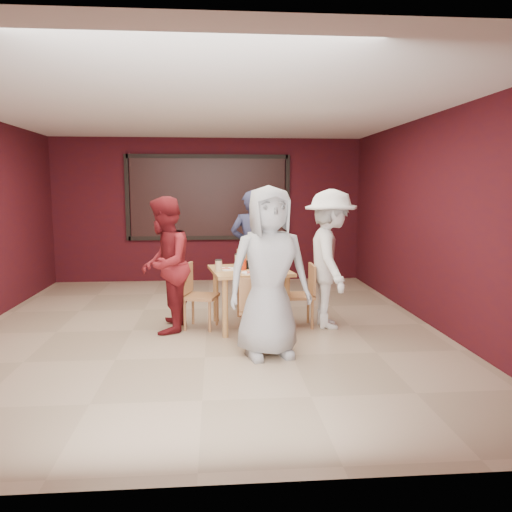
{
  "coord_description": "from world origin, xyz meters",
  "views": [
    {
      "loc": [
        0.13,
        -6.39,
        1.84
      ],
      "look_at": [
        0.66,
        0.05,
        0.95
      ],
      "focal_mm": 35.0,
      "sensor_mm": 36.0,
      "label": 1
    }
  ],
  "objects": [
    {
      "name": "dining_table",
      "position": [
        0.57,
        0.05,
        0.68
      ],
      "size": [
        1.12,
        1.12,
        0.93
      ],
      "color": "#B9794C",
      "rests_on": "floor"
    },
    {
      "name": "diner_back",
      "position": [
        0.69,
        1.21,
        0.9
      ],
      "size": [
        0.7,
        0.51,
        1.8
      ],
      "primitive_type": "imported",
      "rotation": [
        0.0,
        0.0,
        3.02
      ],
      "color": "#2B2D4C",
      "rests_on": "floor"
    },
    {
      "name": "diner_left",
      "position": [
        -0.52,
        -0.06,
        0.87
      ],
      "size": [
        0.74,
        0.91,
        1.73
      ],
      "primitive_type": "imported",
      "rotation": [
        0.0,
        0.0,
        -1.68
      ],
      "color": "maroon",
      "rests_on": "floor"
    },
    {
      "name": "diner_right",
      "position": [
        1.63,
        -0.02,
        0.91
      ],
      "size": [
        0.74,
        1.21,
        1.82
      ],
      "primitive_type": "imported",
      "rotation": [
        0.0,
        0.0,
        1.52
      ],
      "color": "white",
      "rests_on": "floor"
    },
    {
      "name": "chair_back",
      "position": [
        0.66,
        0.82,
        0.53
      ],
      "size": [
        0.5,
        0.5,
        0.93
      ],
      "color": "#B16845",
      "rests_on": "floor"
    },
    {
      "name": "diner_front",
      "position": [
        0.7,
        -1.11,
        0.93
      ],
      "size": [
        1.01,
        0.76,
        1.87
      ],
      "primitive_type": "imported",
      "rotation": [
        0.0,
        0.0,
        0.2
      ],
      "color": "#ABABAB",
      "rests_on": "floor"
    },
    {
      "name": "window_blinds",
      "position": [
        0.0,
        3.45,
        1.65
      ],
      "size": [
        3.0,
        0.02,
        1.5
      ],
      "primitive_type": "cube",
      "color": "black"
    },
    {
      "name": "chair_right",
      "position": [
        1.29,
        0.03,
        0.47
      ],
      "size": [
        0.41,
        0.41,
        0.83
      ],
      "color": "#B16845",
      "rests_on": "floor"
    },
    {
      "name": "chair_left",
      "position": [
        -0.14,
        0.07,
        0.48
      ],
      "size": [
        0.51,
        0.51,
        0.85
      ],
      "color": "#B16845",
      "rests_on": "floor"
    },
    {
      "name": "chair_front",
      "position": [
        0.6,
        -0.74,
        0.46
      ],
      "size": [
        0.45,
        0.45,
        0.82
      ],
      "color": "#B16845",
      "rests_on": "floor"
    },
    {
      "name": "floor",
      "position": [
        0.0,
        0.0,
        0.0
      ],
      "size": [
        7.0,
        7.0,
        0.0
      ],
      "primitive_type": "plane",
      "color": "tan",
      "rests_on": "ground"
    }
  ]
}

